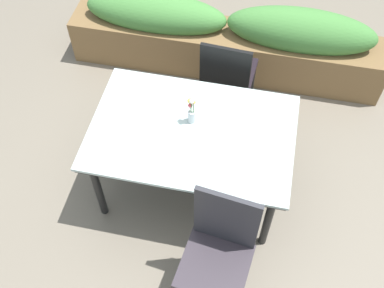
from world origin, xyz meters
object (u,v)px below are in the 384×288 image
(dining_table, at_px, (192,136))
(planter_box, at_px, (227,39))
(chair_far_side, at_px, (227,74))
(chair_near_right, at_px, (219,248))
(flower_vase, at_px, (192,111))

(dining_table, relative_size, planter_box, 0.49)
(chair_far_side, height_order, planter_box, chair_far_side)
(chair_far_side, xyz_separation_m, planter_box, (-0.09, 0.62, -0.18))
(chair_near_right, height_order, flower_vase, chair_near_right)
(chair_far_side, bearing_deg, flower_vase, -98.76)
(chair_near_right, xyz_separation_m, planter_box, (-0.29, 2.14, -0.20))
(dining_table, relative_size, chair_near_right, 1.41)
(flower_vase, bearing_deg, chair_far_side, 77.24)
(flower_vase, xyz_separation_m, planter_box, (0.06, 1.30, -0.46))
(planter_box, bearing_deg, dining_table, -91.72)
(flower_vase, bearing_deg, chair_near_right, -67.25)
(planter_box, bearing_deg, chair_near_right, -82.31)
(dining_table, xyz_separation_m, chair_near_right, (0.33, -0.75, -0.08))
(chair_far_side, xyz_separation_m, flower_vase, (-0.15, -0.68, 0.28))
(dining_table, bearing_deg, planter_box, 88.28)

